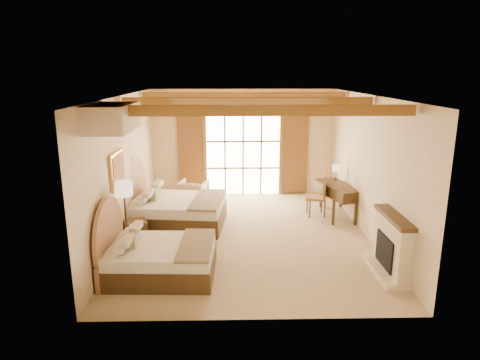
{
  "coord_description": "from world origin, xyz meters",
  "views": [
    {
      "loc": [
        -0.39,
        -9.34,
        3.72
      ],
      "look_at": [
        -0.17,
        0.2,
        1.28
      ],
      "focal_mm": 32.0,
      "sensor_mm": 36.0,
      "label": 1
    }
  ],
  "objects_px": {
    "bed_far": "(170,208)",
    "nightstand": "(136,233)",
    "bed_near": "(152,255)",
    "desk": "(338,199)",
    "armchair": "(193,193)"
  },
  "relations": [
    {
      "from": "bed_far",
      "to": "armchair",
      "type": "bearing_deg",
      "value": 82.59
    },
    {
      "from": "bed_near",
      "to": "nightstand",
      "type": "relative_size",
      "value": 3.71
    },
    {
      "from": "bed_near",
      "to": "armchair",
      "type": "distance_m",
      "value": 4.36
    },
    {
      "from": "desk",
      "to": "bed_near",
      "type": "bearing_deg",
      "value": -159.48
    },
    {
      "from": "bed_far",
      "to": "nightstand",
      "type": "bearing_deg",
      "value": -110.46
    },
    {
      "from": "bed_near",
      "to": "nightstand",
      "type": "xyz_separation_m",
      "value": [
        -0.62,
        1.46,
        -0.12
      ]
    },
    {
      "from": "desk",
      "to": "bed_far",
      "type": "bearing_deg",
      "value": 171.55
    },
    {
      "from": "desk",
      "to": "nightstand",
      "type": "bearing_deg",
      "value": -176.51
    },
    {
      "from": "bed_far",
      "to": "desk",
      "type": "relative_size",
      "value": 1.44
    },
    {
      "from": "bed_far",
      "to": "nightstand",
      "type": "relative_size",
      "value": 4.42
    },
    {
      "from": "nightstand",
      "to": "bed_near",
      "type": "bearing_deg",
      "value": -88.32
    },
    {
      "from": "bed_far",
      "to": "desk",
      "type": "distance_m",
      "value": 4.34
    },
    {
      "from": "nightstand",
      "to": "armchair",
      "type": "height_order",
      "value": "armchair"
    },
    {
      "from": "bed_far",
      "to": "nightstand",
      "type": "height_order",
      "value": "bed_far"
    },
    {
      "from": "bed_far",
      "to": "desk",
      "type": "height_order",
      "value": "bed_far"
    }
  ]
}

